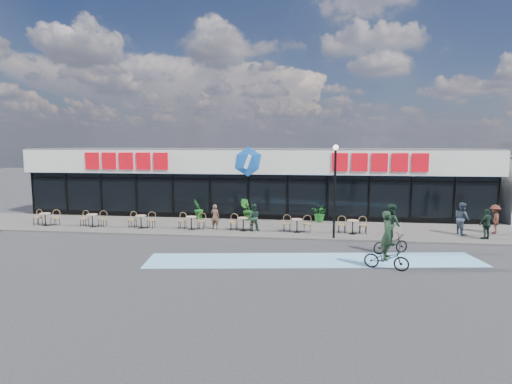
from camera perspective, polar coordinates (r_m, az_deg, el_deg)
ground at (r=19.03m, az=-4.10°, el=-7.99°), size 120.00×120.00×0.00m
sidewalk at (r=23.33m, az=-1.92°, el=-5.10°), size 44.00×5.00×0.10m
bike_lane at (r=17.24m, az=8.23°, el=-9.59°), size 14.17×4.13×0.01m
building at (r=28.32m, az=-0.20°, el=1.68°), size 30.60×6.57×4.75m
lamp_post at (r=20.48m, az=11.20°, el=1.33°), size 0.28×0.28×4.75m
bistro_set_0 at (r=26.75m, az=-27.78°, el=-3.25°), size 1.54×0.62×0.90m
bistro_set_1 at (r=25.18m, az=-22.24°, el=-3.55°), size 1.54×0.62×0.90m
bistro_set_2 at (r=23.87m, az=-16.02°, el=-3.85°), size 1.54×0.62×0.90m
bistro_set_3 at (r=22.87m, az=-9.16°, el=-4.13°), size 1.54×0.62×0.90m
bistro_set_4 at (r=22.22m, az=-1.80°, el=-4.36°), size 1.54×0.62×0.90m
bistro_set_5 at (r=21.96m, az=5.88°, el=-4.53°), size 1.54×0.62×0.90m
bistro_set_6 at (r=22.10m, az=13.61°, el=-4.62°), size 1.54×0.62×0.90m
potted_plant_left at (r=25.87m, az=-8.24°, el=-2.42°), size 0.64×0.76×1.30m
potted_plant_mid at (r=25.24m, az=-1.36°, el=-2.51°), size 0.83×0.71×1.35m
potted_plant_right at (r=24.98m, az=9.15°, el=-2.99°), size 1.29×1.25×1.10m
patron_left at (r=22.68m, az=-5.88°, el=-3.54°), size 0.57×0.43×1.41m
patron_right at (r=22.07m, az=-0.39°, el=-3.64°), size 0.82×0.69×1.52m
pedestrian_a at (r=25.00m, az=30.94°, el=-3.34°), size 0.90×1.15×1.56m
pedestrian_b at (r=23.82m, az=27.34°, el=-3.38°), size 0.85×0.98×1.73m
pedestrian_c at (r=23.25m, az=30.08°, el=-3.98°), size 0.99×0.72×1.55m
cyclist_a at (r=16.45m, az=18.17°, el=-7.77°), size 1.80×1.08×2.31m
cyclist_b at (r=18.82m, az=18.71°, el=-5.56°), size 1.80×1.19×2.25m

